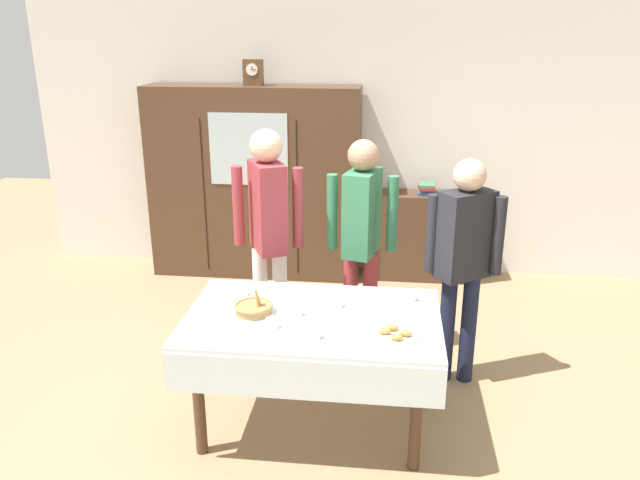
{
  "coord_description": "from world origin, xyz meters",
  "views": [
    {
      "loc": [
        0.43,
        -3.59,
        2.45
      ],
      "look_at": [
        0.0,
        0.2,
        1.13
      ],
      "focal_mm": 34.96,
      "sensor_mm": 36.0,
      "label": 1
    }
  ],
  "objects_px": {
    "tea_cup_near_right": "(297,312)",
    "bread_basket": "(254,308)",
    "bookshelf_low": "(424,236)",
    "tea_cup_mid_right": "(337,304)",
    "tea_cup_back_edge": "(243,292)",
    "mantel_clock": "(253,72)",
    "person_near_right_end": "(268,222)",
    "person_by_cabinet": "(464,251)",
    "wall_cabinet": "(255,183)",
    "spoon_near_right": "(355,296)",
    "person_beside_shelf": "(362,228)",
    "tea_cup_mid_left": "(410,298)",
    "spoon_mid_right": "(377,316)",
    "tea_cup_center": "(273,324)",
    "book_stack": "(426,188)",
    "spoon_near_left": "(351,332)",
    "pastry_plate": "(395,335)",
    "tea_cup_front_edge": "(315,334)",
    "dining_table": "(312,335)"
  },
  "relations": [
    {
      "from": "tea_cup_front_edge",
      "to": "tea_cup_center",
      "type": "bearing_deg",
      "value": 158.93
    },
    {
      "from": "bread_basket",
      "to": "person_near_right_end",
      "type": "distance_m",
      "value": 0.91
    },
    {
      "from": "tea_cup_front_edge",
      "to": "person_near_right_end",
      "type": "relative_size",
      "value": 0.07
    },
    {
      "from": "tea_cup_mid_left",
      "to": "tea_cup_near_right",
      "type": "height_order",
      "value": "same"
    },
    {
      "from": "wall_cabinet",
      "to": "tea_cup_front_edge",
      "type": "distance_m",
      "value": 3.0
    },
    {
      "from": "book_stack",
      "to": "tea_cup_center",
      "type": "distance_m",
      "value": 2.97
    },
    {
      "from": "tea_cup_front_edge",
      "to": "tea_cup_mid_right",
      "type": "height_order",
      "value": "same"
    },
    {
      "from": "mantel_clock",
      "to": "tea_cup_near_right",
      "type": "relative_size",
      "value": 1.85
    },
    {
      "from": "bookshelf_low",
      "to": "tea_cup_mid_right",
      "type": "relative_size",
      "value": 7.76
    },
    {
      "from": "tea_cup_center",
      "to": "spoon_near_left",
      "type": "xyz_separation_m",
      "value": [
        0.46,
        -0.0,
        -0.02
      ]
    },
    {
      "from": "dining_table",
      "to": "spoon_mid_right",
      "type": "distance_m",
      "value": 0.42
    },
    {
      "from": "spoon_near_right",
      "to": "person_beside_shelf",
      "type": "height_order",
      "value": "person_beside_shelf"
    },
    {
      "from": "bread_basket",
      "to": "person_beside_shelf",
      "type": "bearing_deg",
      "value": 57.97
    },
    {
      "from": "book_stack",
      "to": "pastry_plate",
      "type": "height_order",
      "value": "book_stack"
    },
    {
      "from": "person_beside_shelf",
      "to": "dining_table",
      "type": "bearing_deg",
      "value": -103.68
    },
    {
      "from": "tea_cup_back_edge",
      "to": "bread_basket",
      "type": "distance_m",
      "value": 0.27
    },
    {
      "from": "wall_cabinet",
      "to": "tea_cup_mid_left",
      "type": "xyz_separation_m",
      "value": [
        1.49,
        -2.28,
        -0.15
      ]
    },
    {
      "from": "tea_cup_mid_left",
      "to": "tea_cup_center",
      "type": "height_order",
      "value": "same"
    },
    {
      "from": "dining_table",
      "to": "tea_cup_mid_left",
      "type": "bearing_deg",
      "value": 27.56
    },
    {
      "from": "tea_cup_back_edge",
      "to": "tea_cup_near_right",
      "type": "distance_m",
      "value": 0.47
    },
    {
      "from": "tea_cup_back_edge",
      "to": "tea_cup_mid_right",
      "type": "bearing_deg",
      "value": -10.59
    },
    {
      "from": "mantel_clock",
      "to": "person_near_right_end",
      "type": "distance_m",
      "value": 1.98
    },
    {
      "from": "tea_cup_mid_left",
      "to": "bread_basket",
      "type": "bearing_deg",
      "value": -163.89
    },
    {
      "from": "spoon_mid_right",
      "to": "person_beside_shelf",
      "type": "height_order",
      "value": "person_beside_shelf"
    },
    {
      "from": "tea_cup_mid_right",
      "to": "person_beside_shelf",
      "type": "relative_size",
      "value": 0.08
    },
    {
      "from": "tea_cup_back_edge",
      "to": "person_by_cabinet",
      "type": "distance_m",
      "value": 1.51
    },
    {
      "from": "tea_cup_mid_left",
      "to": "spoon_mid_right",
      "type": "xyz_separation_m",
      "value": [
        -0.2,
        -0.23,
        -0.02
      ]
    },
    {
      "from": "tea_cup_front_edge",
      "to": "bookshelf_low",
      "type": "bearing_deg",
      "value": 75.53
    },
    {
      "from": "tea_cup_center",
      "to": "spoon_mid_right",
      "type": "relative_size",
      "value": 1.09
    },
    {
      "from": "bread_basket",
      "to": "spoon_near_right",
      "type": "xyz_separation_m",
      "value": [
        0.6,
        0.32,
        -0.03
      ]
    },
    {
      "from": "tea_cup_front_edge",
      "to": "pastry_plate",
      "type": "bearing_deg",
      "value": 9.6
    },
    {
      "from": "spoon_near_left",
      "to": "person_beside_shelf",
      "type": "xyz_separation_m",
      "value": [
        -0.0,
        1.16,
        0.25
      ]
    },
    {
      "from": "spoon_near_right",
      "to": "person_beside_shelf",
      "type": "bearing_deg",
      "value": 89.65
    },
    {
      "from": "dining_table",
      "to": "tea_cup_mid_right",
      "type": "relative_size",
      "value": 11.9
    },
    {
      "from": "spoon_near_left",
      "to": "spoon_mid_right",
      "type": "relative_size",
      "value": 1.0
    },
    {
      "from": "tea_cup_front_edge",
      "to": "spoon_near_right",
      "type": "bearing_deg",
      "value": 72.67
    },
    {
      "from": "spoon_mid_right",
      "to": "tea_cup_front_edge",
      "type": "bearing_deg",
      "value": -135.87
    },
    {
      "from": "tea_cup_back_edge",
      "to": "tea_cup_mid_right",
      "type": "relative_size",
      "value": 1.0
    },
    {
      "from": "wall_cabinet",
      "to": "person_by_cabinet",
      "type": "distance_m",
      "value": 2.65
    },
    {
      "from": "tea_cup_mid_left",
      "to": "person_near_right_end",
      "type": "height_order",
      "value": "person_near_right_end"
    },
    {
      "from": "spoon_mid_right",
      "to": "tea_cup_back_edge",
      "type": "bearing_deg",
      "value": 167.13
    },
    {
      "from": "bread_basket",
      "to": "person_by_cabinet",
      "type": "relative_size",
      "value": 0.15
    },
    {
      "from": "bookshelf_low",
      "to": "wall_cabinet",
      "type": "bearing_deg",
      "value": -178.29
    },
    {
      "from": "tea_cup_back_edge",
      "to": "bookshelf_low",
      "type": "bearing_deg",
      "value": 61.46
    },
    {
      "from": "tea_cup_front_edge",
      "to": "spoon_near_right",
      "type": "height_order",
      "value": "tea_cup_front_edge"
    },
    {
      "from": "tea_cup_near_right",
      "to": "person_beside_shelf",
      "type": "distance_m",
      "value": 1.07
    },
    {
      "from": "tea_cup_near_right",
      "to": "bread_basket",
      "type": "xyz_separation_m",
      "value": [
        -0.27,
        0.01,
        0.01
      ]
    },
    {
      "from": "tea_cup_front_edge",
      "to": "tea_cup_near_right",
      "type": "relative_size",
      "value": 1.0
    },
    {
      "from": "spoon_mid_right",
      "to": "dining_table",
      "type": "bearing_deg",
      "value": -169.03
    },
    {
      "from": "book_stack",
      "to": "person_beside_shelf",
      "type": "relative_size",
      "value": 0.13
    }
  ]
}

